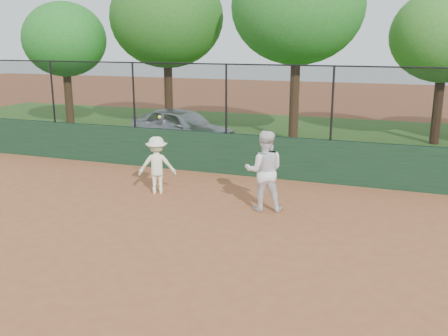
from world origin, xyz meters
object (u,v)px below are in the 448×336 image
(parked_car, at_px, (182,127))
(player_main, at_px, (157,165))
(player_second, at_px, (264,171))
(tree_3, at_px, (445,36))
(tree_2, at_px, (298,7))
(tree_1, at_px, (166,18))
(tree_0, at_px, (64,40))

(parked_car, bearing_deg, player_main, -144.66)
(player_second, bearing_deg, tree_3, -128.93)
(tree_2, distance_m, tree_3, 5.43)
(tree_2, bearing_deg, tree_3, 15.31)
(player_main, bearing_deg, tree_3, 52.64)
(player_second, distance_m, tree_1, 11.56)
(player_second, distance_m, tree_0, 13.66)
(tree_1, relative_size, tree_3, 1.19)
(tree_1, bearing_deg, tree_2, -5.96)
(tree_2, bearing_deg, parked_car, -148.60)
(tree_0, distance_m, tree_2, 9.99)
(player_second, bearing_deg, tree_1, -68.31)
(parked_car, xyz_separation_m, tree_0, (-6.22, 1.77, 3.12))
(tree_2, xyz_separation_m, tree_3, (5.14, 1.41, -1.04))
(player_main, bearing_deg, tree_0, 137.79)
(tree_0, relative_size, tree_2, 0.76)
(tree_1, relative_size, tree_2, 0.95)
(tree_0, bearing_deg, parked_car, -15.89)
(tree_0, bearing_deg, tree_1, 13.81)
(tree_2, relative_size, tree_3, 1.26)
(tree_1, bearing_deg, player_main, -66.07)
(tree_0, xyz_separation_m, tree_3, (15.05, 1.89, 0.14))
(player_main, relative_size, tree_0, 0.38)
(parked_car, xyz_separation_m, tree_3, (8.83, 3.66, 3.25))
(parked_car, distance_m, tree_0, 7.18)
(parked_car, xyz_separation_m, tree_1, (-1.89, 2.84, 4.00))
(player_main, bearing_deg, parked_car, 108.24)
(tree_1, bearing_deg, tree_3, 4.40)
(parked_car, height_order, tree_1, tree_1)
(parked_car, relative_size, tree_1, 0.62)
(tree_3, bearing_deg, player_main, -127.36)
(player_second, relative_size, tree_3, 0.33)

